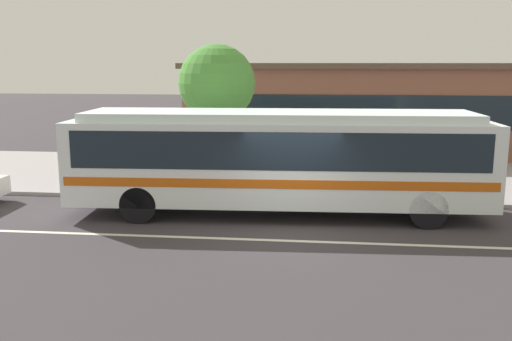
{
  "coord_description": "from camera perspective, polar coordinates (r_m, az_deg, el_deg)",
  "views": [
    {
      "loc": [
        0.63,
        -13.85,
        4.27
      ],
      "look_at": [
        -1.07,
        1.38,
        1.3
      ],
      "focal_mm": 39.36,
      "sensor_mm": 36.0,
      "label": 1
    }
  ],
  "objects": [
    {
      "name": "ground_plane",
      "position": [
        14.51,
        3.6,
        -6.18
      ],
      "size": [
        120.0,
        120.0,
        0.0
      ],
      "primitive_type": "plane",
      "color": "#3A3439"
    },
    {
      "name": "lane_stripe_center",
      "position": [
        13.74,
        3.44,
        -7.14
      ],
      "size": [
        56.0,
        0.16,
        0.01
      ],
      "primitive_type": "cube",
      "color": "silver",
      "rests_on": "ground_plane"
    },
    {
      "name": "pedestrian_waiting_near_sign",
      "position": [
        19.23,
        7.9,
        1.51
      ],
      "size": [
        0.48,
        0.48,
        1.75
      ],
      "color": "olive",
      "rests_on": "sidewalk_slab"
    },
    {
      "name": "street_tree_near_stop",
      "position": [
        19.23,
        -3.99,
        8.75
      ],
      "size": [
        2.6,
        2.6,
        4.76
      ],
      "color": "brown",
      "rests_on": "sidewalk_slab"
    },
    {
      "name": "bus_stop_sign",
      "position": [
        18.26,
        19.71,
        2.17
      ],
      "size": [
        0.1,
        0.44,
        2.43
      ],
      "color": "gray",
      "rests_on": "sidewalk_slab"
    },
    {
      "name": "sidewalk_slab",
      "position": [
        21.23,
        4.53,
        -0.5
      ],
      "size": [
        60.0,
        8.0,
        0.12
      ],
      "primitive_type": "cube",
      "color": "#989194",
      "rests_on": "ground_plane"
    },
    {
      "name": "station_building",
      "position": [
        28.31,
        11.7,
        6.39
      ],
      "size": [
        17.5,
        8.45,
        4.22
      ],
      "color": "brown",
      "rests_on": "ground_plane"
    },
    {
      "name": "transit_bus",
      "position": [
        15.7,
        2.31,
        1.55
      ],
      "size": [
        11.7,
        3.03,
        2.93
      ],
      "color": "white",
      "rests_on": "ground_plane"
    }
  ]
}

